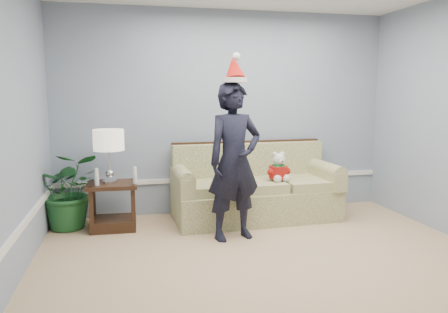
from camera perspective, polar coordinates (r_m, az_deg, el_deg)
name	(u,v)px	position (r m, az deg, el deg)	size (l,w,h in m)	color
room_shell	(296,126)	(3.52, 9.33, 3.94)	(4.54, 5.04, 2.74)	tan
wainscot_trim	(142,207)	(4.58, -10.60, -6.54)	(4.49, 4.99, 0.06)	white
sofa	(254,192)	(5.70, 3.97, -4.59)	(2.11, 0.98, 0.97)	#59652F
side_table	(113,211)	(5.41, -14.27, -6.91)	(0.60, 0.51, 0.56)	#392214
table_lamp	(109,142)	(5.25, -14.83, 1.81)	(0.36, 0.36, 0.63)	silver
candle_pair	(116,177)	(5.20, -13.92, -2.57)	(0.48, 0.05, 0.20)	silver
houseplant	(70,190)	(5.53, -19.50, -4.19)	(0.83, 0.72, 0.93)	#1B5225
man	(234,162)	(4.78, 1.37, -0.68)	(0.63, 0.41, 1.73)	black
santa_hat	(234,70)	(4.75, 1.36, 11.26)	(0.29, 0.32, 0.32)	silver
teddy_bear	(279,170)	(5.55, 7.14, -1.79)	(0.26, 0.28, 0.38)	silver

